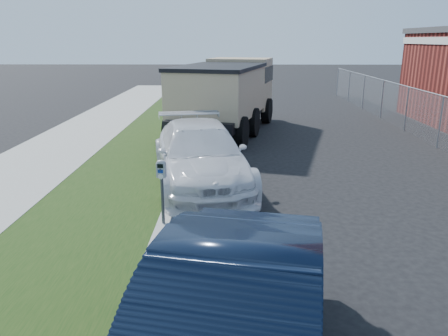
{
  "coord_description": "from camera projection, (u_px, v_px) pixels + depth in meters",
  "views": [
    {
      "loc": [
        -1.28,
        -7.98,
        3.65
      ],
      "look_at": [
        -1.4,
        1.0,
        1.0
      ],
      "focal_mm": 35.0,
      "sensor_mm": 36.0,
      "label": 1
    }
  ],
  "objects": [
    {
      "name": "chainlink_fence",
      "position": [
        442.0,
        112.0,
        14.95
      ],
      "size": [
        0.06,
        30.06,
        30.0
      ],
      "color": "slate",
      "rests_on": "ground"
    },
    {
      "name": "dump_truck",
      "position": [
        227.0,
        92.0,
        17.85
      ],
      "size": [
        4.45,
        7.69,
        2.84
      ],
      "rotation": [
        0.0,
        0.0,
        -0.26
      ],
      "color": "black",
      "rests_on": "ground"
    },
    {
      "name": "streetside",
      "position": [
        54.0,
        192.0,
        10.64
      ],
      "size": [
        6.12,
        50.0,
        0.15
      ],
      "color": "gray",
      "rests_on": "ground"
    },
    {
      "name": "parking_meter",
      "position": [
        162.0,
        178.0,
        8.4
      ],
      "size": [
        0.2,
        0.15,
        1.32
      ],
      "rotation": [
        0.0,
        0.0,
        -0.16
      ],
      "color": "#3F4247",
      "rests_on": "ground"
    },
    {
      "name": "ground",
      "position": [
        294.0,
        231.0,
        8.67
      ],
      "size": [
        120.0,
        120.0,
        0.0
      ],
      "primitive_type": "plane",
      "color": "black",
      "rests_on": "ground"
    },
    {
      "name": "white_wagon",
      "position": [
        201.0,
        154.0,
        11.33
      ],
      "size": [
        3.23,
        5.75,
        1.57
      ],
      "primitive_type": "imported",
      "rotation": [
        0.0,
        0.0,
        0.2
      ],
      "color": "silver",
      "rests_on": "ground"
    }
  ]
}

